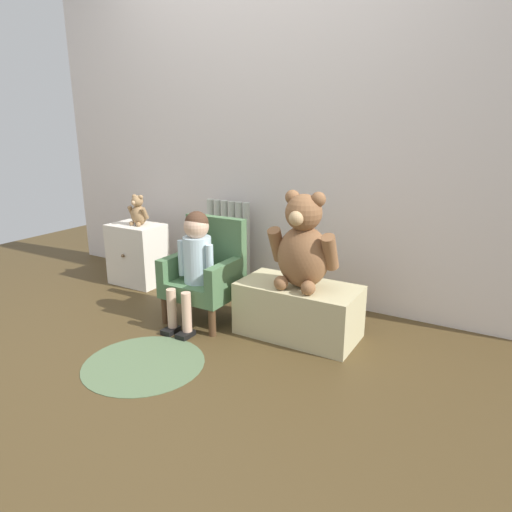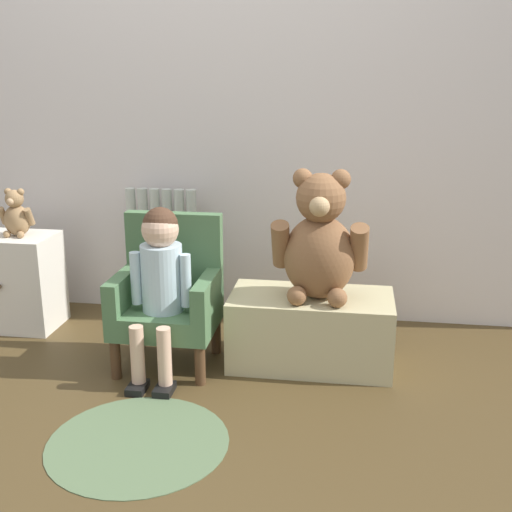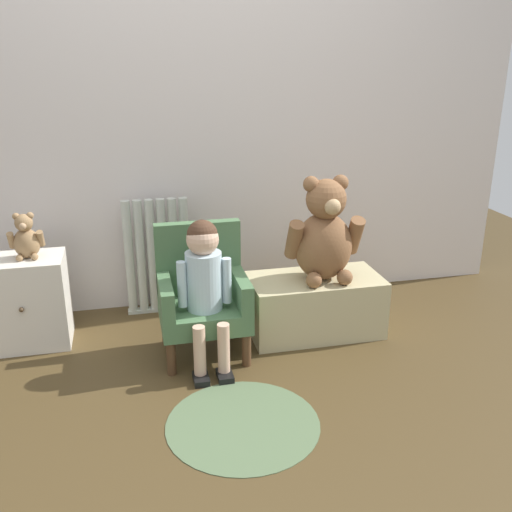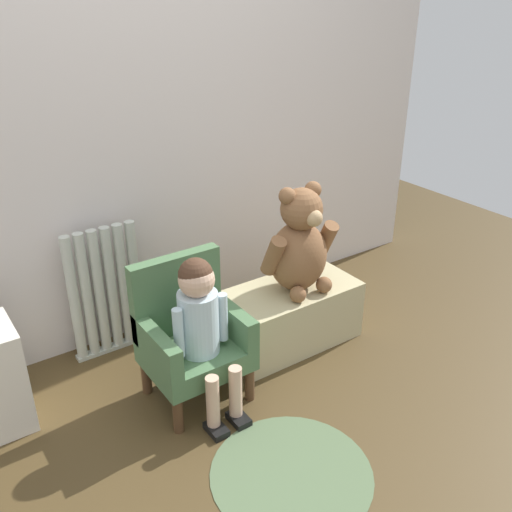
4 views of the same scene
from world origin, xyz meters
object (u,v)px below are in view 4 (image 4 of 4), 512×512
object	(u,v)px
low_bench	(290,315)
floor_rug	(292,473)
radiator	(106,292)
large_teddy_bear	(299,245)
child_armchair	(190,334)
child_figure	(201,316)

from	to	relation	value
low_bench	floor_rug	world-z (taller)	low_bench
radiator	floor_rug	size ratio (longest dim) A/B	1.06
low_bench	floor_rug	bearing A→B (deg)	-126.92
radiator	large_teddy_bear	xyz separation A→B (m)	(0.81, -0.47, 0.22)
radiator	floor_rug	xyz separation A→B (m)	(0.25, -1.16, -0.33)
child_armchair	floor_rug	bearing A→B (deg)	-83.86
child_figure	large_teddy_bear	world-z (taller)	large_teddy_bear
radiator	low_bench	bearing A→B (deg)	-30.08
low_bench	child_armchair	bearing A→B (deg)	-173.91
radiator	large_teddy_bear	distance (m)	0.97
large_teddy_bear	floor_rug	size ratio (longest dim) A/B	0.87
low_bench	large_teddy_bear	xyz separation A→B (m)	(0.03, -0.02, 0.39)
child_figure	floor_rug	world-z (taller)	child_figure
child_figure	low_bench	bearing A→B (deg)	15.84
radiator	child_figure	xyz separation A→B (m)	(0.18, -0.62, 0.12)
child_armchair	low_bench	size ratio (longest dim) A/B	0.93
radiator	floor_rug	world-z (taller)	radiator
radiator	low_bench	xyz separation A→B (m)	(0.78, -0.45, -0.17)
radiator	low_bench	size ratio (longest dim) A/B	0.96
radiator	floor_rug	bearing A→B (deg)	-77.96
child_armchair	large_teddy_bear	size ratio (longest dim) A/B	1.18
child_figure	large_teddy_bear	size ratio (longest dim) A/B	1.30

